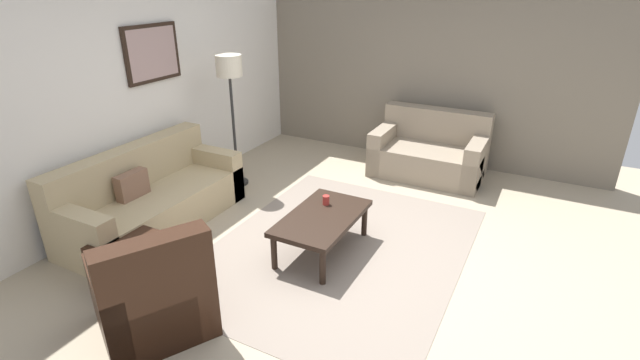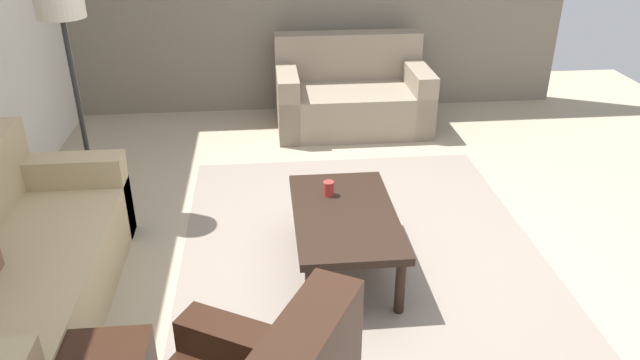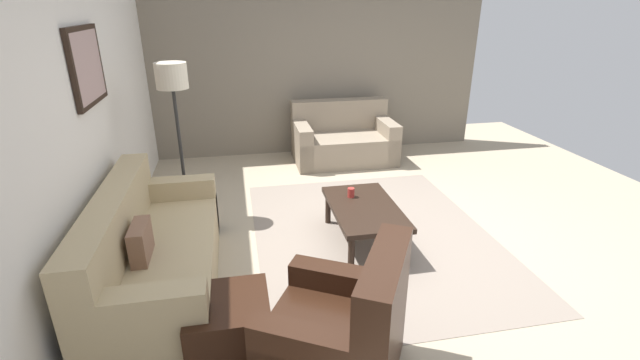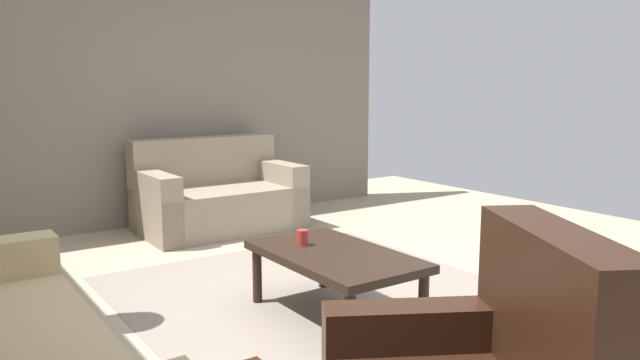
% 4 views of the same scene
% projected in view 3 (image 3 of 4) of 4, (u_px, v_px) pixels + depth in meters
% --- Properties ---
extents(ground_plane, '(8.00, 8.00, 0.00)m').
position_uv_depth(ground_plane, '(373.00, 236.00, 4.56)').
color(ground_plane, tan).
extents(rear_partition, '(6.00, 0.12, 2.80)m').
position_uv_depth(rear_partition, '(76.00, 117.00, 3.57)').
color(rear_partition, silver).
rests_on(rear_partition, ground_plane).
extents(stone_feature_panel, '(0.12, 5.20, 2.80)m').
position_uv_depth(stone_feature_panel, '(319.00, 63.00, 6.76)').
color(stone_feature_panel, slate).
rests_on(stone_feature_panel, ground_plane).
extents(area_rug, '(3.09, 2.42, 0.01)m').
position_uv_depth(area_rug, '(374.00, 236.00, 4.56)').
color(area_rug, gray).
rests_on(area_rug, ground_plane).
extents(couch_main, '(2.08, 0.87, 0.88)m').
position_uv_depth(couch_main, '(149.00, 258.00, 3.62)').
color(couch_main, tan).
rests_on(couch_main, ground_plane).
extents(couch_loveseat, '(0.92, 1.49, 0.88)m').
position_uv_depth(couch_loveseat, '(342.00, 141.00, 6.71)').
color(couch_loveseat, gray).
rests_on(couch_loveseat, ground_plane).
extents(armchair_leather, '(1.09, 1.09, 0.95)m').
position_uv_depth(armchair_leather, '(345.00, 339.00, 2.74)').
color(armchair_leather, black).
rests_on(armchair_leather, ground_plane).
extents(ottoman, '(0.56, 0.56, 0.40)m').
position_uv_depth(ottoman, '(229.00, 325.00, 3.02)').
color(ottoman, black).
rests_on(ottoman, ground_plane).
extents(coffee_table, '(1.10, 0.64, 0.41)m').
position_uv_depth(coffee_table, '(364.00, 211.00, 4.31)').
color(coffee_table, black).
rests_on(coffee_table, ground_plane).
extents(cup, '(0.07, 0.07, 0.10)m').
position_uv_depth(cup, '(351.00, 193.00, 4.48)').
color(cup, '#B2332D').
rests_on(cup, coffee_table).
extents(lamp_standing, '(0.32, 0.32, 1.71)m').
position_uv_depth(lamp_standing, '(173.00, 93.00, 4.47)').
color(lamp_standing, black).
rests_on(lamp_standing, ground_plane).
extents(framed_artwork, '(0.78, 0.04, 0.64)m').
position_uv_depth(framed_artwork, '(87.00, 66.00, 3.65)').
color(framed_artwork, black).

